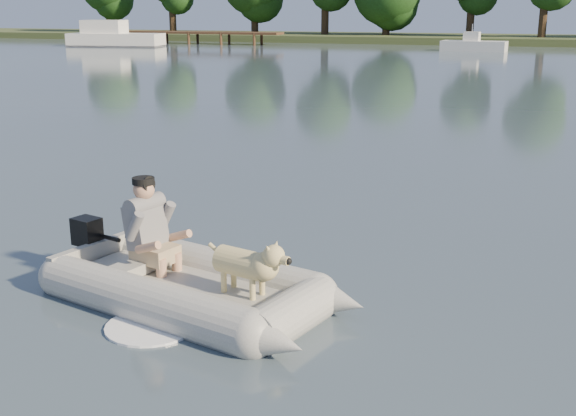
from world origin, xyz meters
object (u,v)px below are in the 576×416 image
(man, at_px, (147,223))
(dog, at_px, (243,268))
(dock, at_px, (183,37))
(cabin_cruiser, at_px, (116,33))
(motorboat, at_px, (474,38))
(dinghy, at_px, (192,251))

(man, bearing_deg, dog, -0.00)
(dock, distance_m, cabin_cruiser, 6.62)
(dog, bearing_deg, motorboat, 107.31)
(dock, bearing_deg, man, -64.10)
(dinghy, xyz_separation_m, dog, (0.65, -0.13, -0.08))
(dinghy, bearing_deg, dog, 4.57)
(dock, height_order, cabin_cruiser, cabin_cruiser)
(cabin_cruiser, bearing_deg, dinghy, -65.37)
(dock, xyz_separation_m, man, (24.97, -51.43, 0.27))
(dock, distance_m, motorboat, 25.22)
(dinghy, relative_size, dog, 5.14)
(dock, bearing_deg, motorboat, -7.71)
(motorboat, bearing_deg, cabin_cruiser, -168.82)
(man, bearing_deg, dock, 131.67)
(man, height_order, cabin_cruiser, cabin_cruiser)
(dock, distance_m, dog, 58.09)
(dock, bearing_deg, dog, -63.10)
(dinghy, relative_size, motorboat, 1.02)
(dock, bearing_deg, cabin_cruiser, -117.94)
(dog, bearing_deg, cabin_cruiser, 138.36)
(dock, height_order, dog, dock)
(dock, relative_size, dinghy, 3.71)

